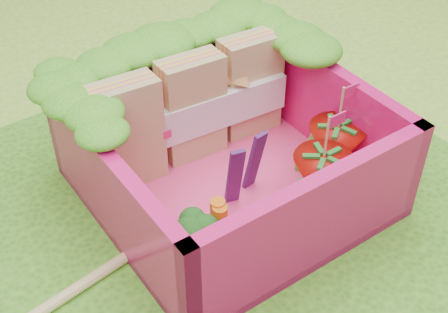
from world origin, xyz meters
TOP-DOWN VIEW (x-y plane):
  - ground at (0.00, 0.00)m, footprint 14.00×14.00m
  - placemat at (0.00, 0.00)m, footprint 2.60×2.60m
  - bento_floor at (0.05, 0.10)m, footprint 1.30×1.30m
  - bento_box at (0.05, 0.10)m, footprint 1.30×1.30m
  - lettuce_ruffle at (0.05, 0.58)m, footprint 1.43×0.83m
  - sandwich_stack at (0.06, 0.42)m, footprint 1.08×0.25m
  - broccoli at (-0.39, -0.24)m, footprint 0.34×0.34m
  - carrot_sticks at (-0.21, -0.21)m, footprint 0.08×0.10m
  - purple_wedges at (0.06, -0.02)m, footprint 0.22×0.07m
  - strawberry_left at (0.34, -0.26)m, footprint 0.29×0.29m
  - strawberry_right at (0.55, -0.13)m, footprint 0.29×0.29m
  - snap_peas at (0.40, -0.10)m, footprint 0.61×0.52m
  - chopsticks at (-0.97, -0.06)m, footprint 2.34×0.39m

SIDE VIEW (x-z plane):
  - ground at x=0.00m, z-range 0.00..0.00m
  - placemat at x=0.00m, z-range 0.00..0.03m
  - chopsticks at x=-0.97m, z-range 0.03..0.08m
  - bento_floor at x=0.05m, z-range 0.03..0.08m
  - snap_peas at x=0.40m, z-range 0.08..0.13m
  - carrot_sticks at x=-0.21m, z-range 0.08..0.34m
  - strawberry_right at x=0.55m, z-range -0.03..0.49m
  - strawberry_left at x=0.34m, z-range -0.03..0.49m
  - broccoli at x=-0.39m, z-range 0.14..0.40m
  - purple_wedges at x=0.06m, z-range 0.08..0.46m
  - bento_box at x=0.05m, z-range 0.03..0.58m
  - sandwich_stack at x=0.06m, z-range 0.07..0.65m
  - lettuce_ruffle at x=0.05m, z-range 0.58..0.69m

